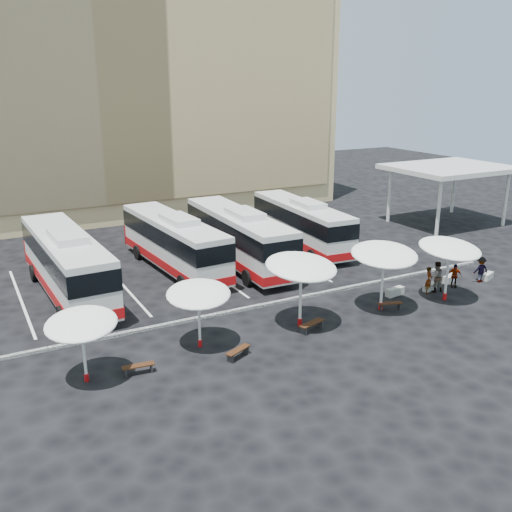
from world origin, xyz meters
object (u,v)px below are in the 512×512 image
bus_0 (66,262)px  bus_3 (301,222)px  bus_2 (238,236)px  conc_bench_3 (488,276)px  conc_bench_1 (430,287)px  conc_bench_2 (450,279)px  wood_bench_3 (390,304)px  wood_bench_2 (312,324)px  sunshade_1 (198,294)px  passenger_3 (481,270)px  sunshade_3 (384,255)px  bus_1 (174,241)px  sunshade_4 (450,249)px  passenger_2 (454,276)px  sunshade_0 (81,324)px  passenger_0 (429,280)px  sunshade_2 (301,267)px  passenger_1 (436,277)px  conc_bench_0 (395,292)px  wood_bench_0 (138,367)px  wood_bench_1 (238,351)px

bus_0 → bus_3: bearing=4.8°
bus_2 → conc_bench_3: size_ratio=11.73×
conc_bench_1 → conc_bench_2: size_ratio=0.89×
wood_bench_3 → wood_bench_2: bearing=-176.5°
sunshade_1 → passenger_3: sunshade_1 is taller
sunshade_3 → conc_bench_2: (6.94, 1.51, -3.01)m
bus_1 → sunshade_4: 17.62m
conc_bench_3 → passenger_2: size_ratio=0.72×
bus_3 → sunshade_0: bus_3 is taller
passenger_0 → wood_bench_2: bearing=150.7°
bus_0 → passenger_0: 21.73m
bus_3 → passenger_2: size_ratio=7.91×
sunshade_2 → passenger_1: (10.06, 0.43, -2.32)m
wood_bench_3 → passenger_3: size_ratio=0.86×
sunshade_2 → wood_bench_3: size_ratio=3.02×
sunshade_0 → passenger_0: sunshade_0 is taller
bus_1 → conc_bench_0: 14.84m
bus_2 → conc_bench_3: (12.88, -10.45, -1.88)m
bus_3 → wood_bench_0: (-17.02, -13.56, -1.61)m
sunshade_1 → sunshade_4: size_ratio=1.04×
bus_3 → conc_bench_2: bus_3 is taller
bus_0 → sunshade_3: (15.03, -10.61, 1.13)m
passenger_3 → bus_2: bearing=-31.5°
sunshade_0 → passenger_0: 20.74m
conc_bench_1 → passenger_2: (1.68, -0.29, 0.56)m
sunshade_0 → conc_bench_1: (21.07, 1.28, -2.47)m
wood_bench_0 → conc_bench_1: wood_bench_0 is taller
sunshade_2 → conc_bench_2: 12.60m
bus_3 → passenger_2: (3.58, -12.14, -1.17)m
conc_bench_2 → wood_bench_2: bearing=-170.1°
wood_bench_1 → passenger_2: passenger_2 is taller
wood_bench_3 → conc_bench_1: bearing=16.2°
wood_bench_3 → wood_bench_0: bearing=-178.1°
wood_bench_3 → passenger_0: (3.81, 0.94, 0.50)m
bus_3 → passenger_3: (5.81, -12.22, -1.10)m
bus_0 → bus_2: bus_0 is taller
bus_2 → passenger_0: (7.65, -10.49, -1.25)m
wood_bench_2 → passenger_3: (13.62, 1.19, 0.47)m
conc_bench_2 → conc_bench_3: (2.55, -0.78, -0.02)m
bus_3 → passenger_3: 13.57m
bus_3 → sunshade_4: (1.51, -13.44, 1.20)m
wood_bench_0 → conc_bench_1: size_ratio=1.33×
sunshade_2 → passenger_3: bearing=1.5°
conc_bench_1 → conc_bench_2: 2.31m
sunshade_1 → wood_bench_2: 6.32m
sunshade_0 → passenger_2: (22.76, 0.99, -1.91)m
bus_2 → sunshade_0: bus_2 is taller
wood_bench_1 → conc_bench_2: bearing=10.1°
bus_1 → passenger_2: bus_1 is taller
bus_1 → sunshade_1: bus_1 is taller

